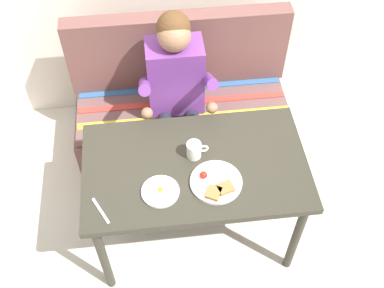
{
  "coord_description": "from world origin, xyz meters",
  "views": [
    {
      "loc": [
        -0.19,
        -1.48,
        2.76
      ],
      "look_at": [
        0.0,
        0.15,
        0.72
      ],
      "focal_mm": 44.38,
      "sensor_mm": 36.0,
      "label": 1
    }
  ],
  "objects_px": {
    "plate_breakfast": "(216,183)",
    "coffee_mug": "(195,150)",
    "couch": "(182,111)",
    "table": "(195,174)",
    "fork": "(101,211)",
    "person": "(176,86)",
    "plate_eggs": "(160,191)"
  },
  "relations": [
    {
      "from": "plate_eggs",
      "to": "coffee_mug",
      "type": "bearing_deg",
      "value": 47.02
    },
    {
      "from": "table",
      "to": "fork",
      "type": "bearing_deg",
      "value": -155.35
    },
    {
      "from": "table",
      "to": "plate_eggs",
      "type": "bearing_deg",
      "value": -142.11
    },
    {
      "from": "couch",
      "to": "table",
      "type": "bearing_deg",
      "value": -90.0
    },
    {
      "from": "couch",
      "to": "plate_breakfast",
      "type": "bearing_deg",
      "value": -84.11
    },
    {
      "from": "couch",
      "to": "plate_breakfast",
      "type": "height_order",
      "value": "couch"
    },
    {
      "from": "plate_breakfast",
      "to": "fork",
      "type": "relative_size",
      "value": 1.59
    },
    {
      "from": "table",
      "to": "plate_eggs",
      "type": "xyz_separation_m",
      "value": [
        -0.2,
        -0.15,
        0.09
      ]
    },
    {
      "from": "couch",
      "to": "person",
      "type": "distance_m",
      "value": 0.45
    },
    {
      "from": "couch",
      "to": "coffee_mug",
      "type": "distance_m",
      "value": 0.83
    },
    {
      "from": "table",
      "to": "plate_breakfast",
      "type": "height_order",
      "value": "plate_breakfast"
    },
    {
      "from": "coffee_mug",
      "to": "fork",
      "type": "height_order",
      "value": "coffee_mug"
    },
    {
      "from": "couch",
      "to": "fork",
      "type": "height_order",
      "value": "couch"
    },
    {
      "from": "person",
      "to": "fork",
      "type": "distance_m",
      "value": 0.94
    },
    {
      "from": "plate_eggs",
      "to": "coffee_mug",
      "type": "xyz_separation_m",
      "value": [
        0.2,
        0.22,
        0.04
      ]
    },
    {
      "from": "plate_breakfast",
      "to": "coffee_mug",
      "type": "height_order",
      "value": "coffee_mug"
    },
    {
      "from": "table",
      "to": "plate_breakfast",
      "type": "xyz_separation_m",
      "value": [
        0.09,
        -0.14,
        0.09
      ]
    },
    {
      "from": "plate_breakfast",
      "to": "fork",
      "type": "bearing_deg",
      "value": -171.32
    },
    {
      "from": "couch",
      "to": "fork",
      "type": "xyz_separation_m",
      "value": [
        -0.5,
        -0.99,
        0.4
      ]
    },
    {
      "from": "person",
      "to": "fork",
      "type": "height_order",
      "value": "person"
    },
    {
      "from": "plate_breakfast",
      "to": "coffee_mug",
      "type": "bearing_deg",
      "value": 114.0
    },
    {
      "from": "table",
      "to": "fork",
      "type": "relative_size",
      "value": 7.06
    },
    {
      "from": "plate_eggs",
      "to": "plate_breakfast",
      "type": "bearing_deg",
      "value": 2.93
    },
    {
      "from": "couch",
      "to": "fork",
      "type": "relative_size",
      "value": 8.47
    },
    {
      "from": "person",
      "to": "coffee_mug",
      "type": "relative_size",
      "value": 10.27
    },
    {
      "from": "plate_breakfast",
      "to": "person",
      "type": "bearing_deg",
      "value": 100.65
    },
    {
      "from": "person",
      "to": "plate_breakfast",
      "type": "height_order",
      "value": "person"
    },
    {
      "from": "plate_eggs",
      "to": "fork",
      "type": "distance_m",
      "value": 0.31
    },
    {
      "from": "plate_breakfast",
      "to": "coffee_mug",
      "type": "distance_m",
      "value": 0.22
    },
    {
      "from": "couch",
      "to": "plate_breakfast",
      "type": "relative_size",
      "value": 5.33
    },
    {
      "from": "table",
      "to": "fork",
      "type": "distance_m",
      "value": 0.55
    },
    {
      "from": "plate_eggs",
      "to": "fork",
      "type": "height_order",
      "value": "plate_eggs"
    }
  ]
}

